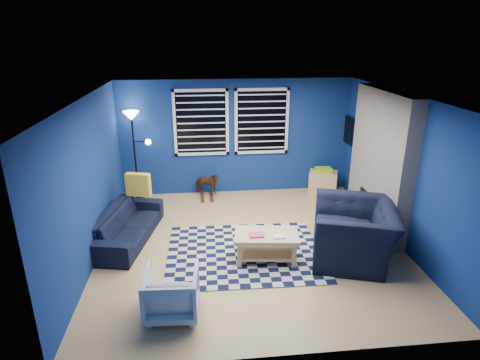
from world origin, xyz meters
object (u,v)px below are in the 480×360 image
(sofa, at_px, (127,225))
(coffee_table, at_px, (266,241))
(armchair_big, at_px, (353,233))
(cabinet, at_px, (323,182))
(armchair_bent, at_px, (172,293))
(floor_lamp, at_px, (133,128))
(tv, at_px, (354,133))
(rocking_horse, at_px, (207,184))

(sofa, relative_size, coffee_table, 1.84)
(armchair_big, relative_size, cabinet, 1.97)
(sofa, bearing_deg, armchair_bent, -145.54)
(armchair_bent, height_order, floor_lamp, floor_lamp)
(sofa, bearing_deg, tv, -59.42)
(armchair_big, xyz_separation_m, coffee_table, (-1.38, 0.06, -0.11))
(coffee_table, distance_m, floor_lamp, 3.79)
(armchair_bent, xyz_separation_m, floor_lamp, (-0.90, 3.88, 1.25))
(sofa, xyz_separation_m, rocking_horse, (1.42, 1.77, 0.04))
(armchair_bent, distance_m, coffee_table, 1.81)
(armchair_bent, xyz_separation_m, cabinet, (3.14, 3.81, -0.05))
(cabinet, xyz_separation_m, floor_lamp, (-4.04, 0.07, 1.30))
(sofa, bearing_deg, armchair_big, -93.65)
(tv, relative_size, rocking_horse, 1.71)
(cabinet, relative_size, floor_lamp, 0.37)
(tv, bearing_deg, coffee_table, -132.24)
(sofa, height_order, armchair_bent, armchair_bent)
(rocking_horse, distance_m, floor_lamp, 1.91)
(tv, distance_m, armchair_bent, 5.28)
(armchair_bent, bearing_deg, armchair_big, -155.79)
(tv, relative_size, armchair_bent, 1.46)
(armchair_bent, xyz_separation_m, coffee_table, (1.40, 1.14, 0.03))
(tv, bearing_deg, floor_lamp, 176.92)
(tv, height_order, armchair_bent, tv)
(coffee_table, xyz_separation_m, floor_lamp, (-2.31, 2.75, 1.23))
(sofa, xyz_separation_m, armchair_bent, (0.87, -2.07, 0.03))
(rocking_horse, relative_size, cabinet, 0.84)
(tv, relative_size, floor_lamp, 0.52)
(coffee_table, relative_size, floor_lamp, 0.55)
(sofa, distance_m, armchair_bent, 2.24)
(sofa, relative_size, armchair_big, 1.39)
(armchair_bent, bearing_deg, rocking_horse, -95.07)
(sofa, relative_size, cabinet, 2.74)
(sofa, height_order, cabinet, cabinet)
(tv, xyz_separation_m, coffee_table, (-2.27, -2.50, -1.06))
(rocking_horse, xyz_separation_m, coffee_table, (0.85, -2.70, 0.02))
(sofa, distance_m, rocking_horse, 2.27)
(armchair_bent, height_order, cabinet, armchair_bent)
(tv, distance_m, cabinet, 1.27)
(sofa, height_order, coffee_table, sofa)
(armchair_big, bearing_deg, rocking_horse, -124.09)
(armchair_big, distance_m, armchair_bent, 2.98)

